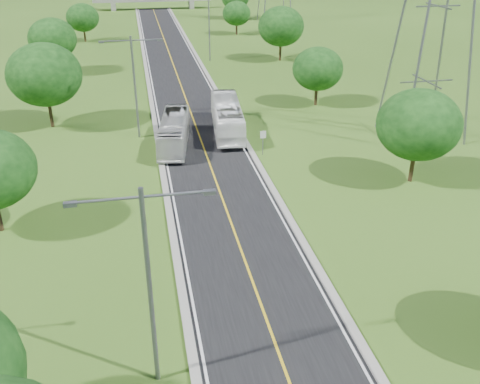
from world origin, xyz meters
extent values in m
plane|color=#335317|center=(0.00, 60.00, 0.00)|extent=(260.00, 260.00, 0.00)
cube|color=black|center=(0.00, 66.00, 0.03)|extent=(8.00, 150.00, 0.06)
cube|color=gray|center=(-4.25, 66.00, 0.11)|extent=(0.50, 150.00, 0.22)
cube|color=gray|center=(4.25, 66.00, 0.11)|extent=(0.50, 150.00, 0.22)
cylinder|color=slate|center=(5.20, 38.00, 1.20)|extent=(0.08, 0.08, 2.40)
cube|color=white|center=(5.20, 37.97, 2.00)|extent=(0.55, 0.04, 0.70)
cube|color=gray|center=(-10.00, 140.00, 1.00)|extent=(1.20, 3.00, 2.00)
cube|color=gray|center=(10.00, 140.00, 1.00)|extent=(1.20, 3.00, 2.00)
cylinder|color=slate|center=(-6.00, 12.00, 5.00)|extent=(0.22, 0.22, 10.00)
cylinder|color=slate|center=(-7.40, 12.00, 9.60)|extent=(2.80, 0.12, 0.12)
cylinder|color=slate|center=(-4.60, 12.00, 9.60)|extent=(2.80, 0.12, 0.12)
cube|color=slate|center=(-8.70, 12.00, 9.55)|extent=(0.50, 0.25, 0.18)
cube|color=slate|center=(-3.30, 12.00, 9.55)|extent=(0.50, 0.25, 0.18)
cylinder|color=slate|center=(-6.00, 45.00, 5.00)|extent=(0.22, 0.22, 10.00)
cylinder|color=slate|center=(-7.40, 45.00, 9.60)|extent=(2.80, 0.12, 0.12)
cylinder|color=slate|center=(-4.60, 45.00, 9.60)|extent=(2.80, 0.12, 0.12)
cube|color=slate|center=(-8.70, 45.00, 9.55)|extent=(0.50, 0.25, 0.18)
cube|color=slate|center=(-3.30, 45.00, 9.55)|extent=(0.50, 0.25, 0.18)
cylinder|color=slate|center=(6.00, 78.00, 5.00)|extent=(0.22, 0.22, 10.00)
cylinder|color=black|center=(-15.00, 50.00, 1.62)|extent=(0.36, 0.36, 3.24)
ellipsoid|color=#10380F|center=(-15.00, 50.00, 5.58)|extent=(7.56, 7.56, 6.43)
cylinder|color=black|center=(-17.00, 74.00, 1.44)|extent=(0.36, 0.36, 2.88)
ellipsoid|color=#10380F|center=(-17.00, 74.00, 4.96)|extent=(6.72, 6.72, 5.71)
cylinder|color=black|center=(-14.50, 98.00, 1.26)|extent=(0.36, 0.36, 2.52)
ellipsoid|color=#10380F|center=(-14.50, 98.00, 4.34)|extent=(5.88, 5.88, 5.00)
cylinder|color=black|center=(16.00, 30.00, 1.44)|extent=(0.36, 0.36, 2.88)
ellipsoid|color=#10380F|center=(16.00, 30.00, 4.96)|extent=(6.72, 6.72, 5.71)
cylinder|color=black|center=(15.00, 52.00, 1.26)|extent=(0.36, 0.36, 2.52)
ellipsoid|color=#10380F|center=(15.00, 52.00, 4.34)|extent=(5.88, 5.88, 5.00)
cylinder|color=black|center=(17.00, 76.00, 1.53)|extent=(0.36, 0.36, 3.06)
ellipsoid|color=#10380F|center=(17.00, 76.00, 5.27)|extent=(7.14, 7.14, 6.07)
cylinder|color=black|center=(14.50, 100.00, 1.17)|extent=(0.36, 0.36, 2.34)
ellipsoid|color=#10380F|center=(14.50, 100.00, 4.03)|extent=(5.46, 5.46, 4.64)
cylinder|color=black|center=(18.00, 120.00, 1.35)|extent=(0.36, 0.36, 2.70)
imported|color=white|center=(3.00, 44.62, 1.67)|extent=(3.83, 11.80, 3.23)
imported|color=beige|center=(-2.66, 41.77, 1.50)|extent=(4.02, 10.58, 2.88)
camera|label=1|loc=(-5.79, -7.04, 19.06)|focal=40.00mm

